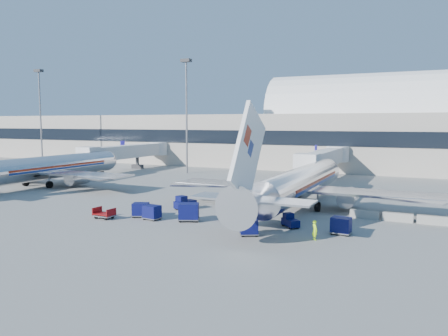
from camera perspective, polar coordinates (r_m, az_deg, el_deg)
The scene contains 21 objects.
ground at distance 52.67m, azimuth -2.32°, elevation -5.21°, with size 260.00×260.00×0.00m, color gray.
terminal at distance 108.49m, azimuth 4.99°, elevation 4.54°, with size 170.00×28.15×21.00m.
airliner_main at distance 52.70m, azimuth 9.67°, elevation -2.06°, with size 32.00×37.26×12.07m.
airliner_mid at distance 75.56m, azimuth -22.70°, elevation -0.02°, with size 32.00×37.26×12.07m.
jetbridge_near at distance 78.58m, azimuth 13.15°, elevation 1.23°, with size 4.40×27.50×6.25m.
jetbridge_mid at distance 96.48m, azimuth -12.05°, elevation 2.11°, with size 4.40×27.50×6.25m.
mast_far_west at distance 113.17m, azimuth -22.90°, elevation 7.83°, with size 2.00×1.20×22.60m.
mast_west at distance 87.72m, azimuth -4.93°, elevation 8.95°, with size 2.00×1.20×22.60m.
barrier_near at distance 49.15m, azimuth 17.88°, elevation -5.78°, with size 3.00×0.55×0.90m, color #9E9E96.
barrier_mid at distance 48.86m, azimuth 21.74°, elevation -5.98°, with size 3.00×0.55×0.90m, color #9E9E96.
barrier_far at distance 48.79m, azimuth 25.63°, elevation -6.16°, with size 3.00×0.55×0.90m, color #9E9E96.
tug_lead at distance 45.85m, azimuth 0.64°, elevation -6.06°, with size 2.46×1.89×1.44m.
tug_right at distance 43.51m, azimuth 8.64°, elevation -6.85°, with size 2.17×2.14×1.32m.
tug_left at distance 51.75m, azimuth -5.20°, elevation -4.58°, with size 2.11×2.83×1.66m.
cart_train_a at distance 45.56m, azimuth -4.61°, elevation -5.72°, with size 2.59×2.33×1.87m.
cart_train_b at distance 46.75m, azimuth -9.39°, elevation -5.70°, with size 1.88×1.52×1.53m.
cart_train_c at distance 48.23m, azimuth -10.82°, elevation -5.36°, with size 2.13×1.89×1.55m.
cart_solo_near at distance 39.89m, azimuth 3.28°, elevation -7.72°, with size 2.06×1.91×1.46m.
cart_solo_far at distance 41.59m, azimuth 15.04°, elevation -7.25°, with size 1.89×1.50×1.59m.
cart_open_red at distance 48.46m, azimuth -15.34°, elevation -5.92°, with size 2.19×1.60×0.57m.
ramp_worker at distance 39.18m, azimuth 11.77°, elevation -7.95°, with size 0.64×0.42×1.74m, color #A1E718.
Camera 1 is at (23.90, -45.80, 10.22)m, focal length 35.00 mm.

